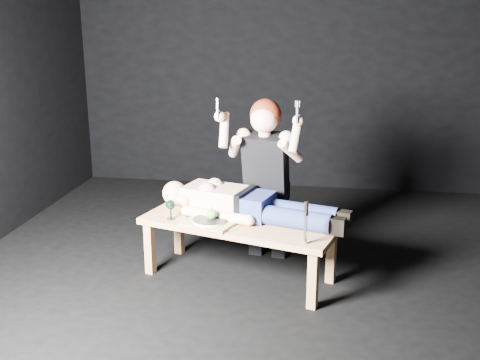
{
  "coord_description": "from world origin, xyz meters",
  "views": [
    {
      "loc": [
        0.31,
        -3.88,
        1.91
      ],
      "look_at": [
        -0.31,
        0.07,
        0.75
      ],
      "focal_mm": 42.98,
      "sensor_mm": 36.0,
      "label": 1
    }
  ],
  "objects": [
    {
      "name": "fork_flat",
      "position": [
        -0.71,
        -0.01,
        0.45
      ],
      "size": [
        0.02,
        0.15,
        0.01
      ],
      "primitive_type": "cube",
      "rotation": [
        0.0,
        0.0,
        0.06
      ],
      "color": "#B2B2B7",
      "rests_on": "table"
    },
    {
      "name": "lying_man",
      "position": [
        -0.23,
        0.13,
        0.57
      ],
      "size": [
        1.39,
        0.76,
        0.25
      ],
      "primitive_type": null,
      "rotation": [
        0.0,
        0.0,
        -0.28
      ],
      "color": "beige",
      "rests_on": "table"
    },
    {
      "name": "carving_knife",
      "position": [
        0.19,
        -0.33,
        0.6
      ],
      "size": [
        0.05,
        0.05,
        0.29
      ],
      "primitive_type": null,
      "rotation": [
        0.0,
        0.0,
        -0.28
      ],
      "color": "#B2B2B7",
      "rests_on": "table"
    },
    {
      "name": "ground",
      "position": [
        0.0,
        0.0,
        0.0
      ],
      "size": [
        5.0,
        5.0,
        0.0
      ],
      "primitive_type": "plane",
      "color": "black",
      "rests_on": "ground"
    },
    {
      "name": "plate",
      "position": [
        -0.51,
        -0.08,
        0.48
      ],
      "size": [
        0.3,
        0.3,
        0.02
      ],
      "primitive_type": "cylinder",
      "rotation": [
        0.0,
        0.0,
        -0.32
      ],
      "color": "white",
      "rests_on": "serving_tray"
    },
    {
      "name": "apple",
      "position": [
        -0.49,
        -0.07,
        0.53
      ],
      "size": [
        0.08,
        0.08,
        0.08
      ],
      "primitive_type": "sphere",
      "color": "#43912D",
      "rests_on": "plate"
    },
    {
      "name": "knife_flat",
      "position": [
        -0.3,
        -0.13,
        0.45
      ],
      "size": [
        0.09,
        0.14,
        0.01
      ],
      "primitive_type": "cube",
      "rotation": [
        0.0,
        0.0,
        -0.57
      ],
      "color": "#B2B2B7",
      "rests_on": "table"
    },
    {
      "name": "spoon_flat",
      "position": [
        -0.34,
        -0.09,
        0.45
      ],
      "size": [
        0.06,
        0.15,
        0.01
      ],
      "primitive_type": "cube",
      "rotation": [
        0.0,
        0.0,
        0.29
      ],
      "color": "#B2B2B7",
      "rests_on": "table"
    },
    {
      "name": "serving_tray",
      "position": [
        -0.51,
        -0.08,
        0.46
      ],
      "size": [
        0.41,
        0.35,
        0.02
      ],
      "primitive_type": "cube",
      "rotation": [
        0.0,
        0.0,
        -0.32
      ],
      "color": "tan",
      "rests_on": "table"
    },
    {
      "name": "kneeling_woman",
      "position": [
        -0.14,
        0.45,
        0.67
      ],
      "size": [
        0.83,
        0.9,
        1.34
      ],
      "primitive_type": null,
      "rotation": [
        0.0,
        0.0,
        -0.15
      ],
      "color": "black",
      "rests_on": "ground"
    },
    {
      "name": "table",
      "position": [
        -0.31,
        0.02,
        0.23
      ],
      "size": [
        1.53,
        0.92,
        0.45
      ],
      "primitive_type": "cube",
      "rotation": [
        0.0,
        0.0,
        -0.28
      ],
      "color": "tan",
      "rests_on": "ground"
    },
    {
      "name": "back_wall",
      "position": [
        0.0,
        2.5,
        1.5
      ],
      "size": [
        5.0,
        0.0,
        5.0
      ],
      "primitive_type": "plane",
      "rotation": [
        1.57,
        0.0,
        0.0
      ],
      "color": "black",
      "rests_on": "ground"
    },
    {
      "name": "goblet",
      "position": [
        -0.81,
        -0.01,
        0.52
      ],
      "size": [
        0.09,
        0.09,
        0.15
      ],
      "primitive_type": null,
      "rotation": [
        0.0,
        0.0,
        -0.28
      ],
      "color": "black",
      "rests_on": "table"
    }
  ]
}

